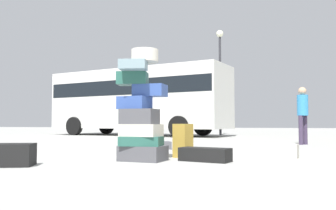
{
  "coord_description": "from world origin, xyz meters",
  "views": [
    {
      "loc": [
        2.02,
        -5.5,
        0.6
      ],
      "look_at": [
        0.14,
        1.46,
        0.97
      ],
      "focal_mm": 38.18,
      "sensor_mm": 36.0,
      "label": 1
    }
  ],
  "objects_px": {
    "suitcase_tower": "(141,113)",
    "suitcase_tan_right_side": "(183,141)",
    "suitcase_black_foreground_far": "(205,155)",
    "person_bearded_onlooker": "(303,110)",
    "parked_bus": "(138,98)",
    "suitcase_black_behind_tower": "(8,155)",
    "suitcase_cream_white_trunk": "(274,151)",
    "lamp_post": "(220,65)",
    "suitcase_charcoal_foreground_near": "(155,145)"
  },
  "relations": [
    {
      "from": "suitcase_cream_white_trunk",
      "to": "lamp_post",
      "type": "height_order",
      "value": "lamp_post"
    },
    {
      "from": "suitcase_tan_right_side",
      "to": "suitcase_tower",
      "type": "bearing_deg",
      "value": -109.54
    },
    {
      "from": "suitcase_black_behind_tower",
      "to": "suitcase_cream_white_trunk",
      "type": "xyz_separation_m",
      "value": [
        3.63,
        2.29,
        -0.04
      ]
    },
    {
      "from": "suitcase_black_foreground_far",
      "to": "lamp_post",
      "type": "distance_m",
      "value": 12.91
    },
    {
      "from": "suitcase_tower",
      "to": "suitcase_cream_white_trunk",
      "type": "height_order",
      "value": "suitcase_tower"
    },
    {
      "from": "suitcase_black_behind_tower",
      "to": "lamp_post",
      "type": "relative_size",
      "value": 0.13
    },
    {
      "from": "suitcase_black_behind_tower",
      "to": "suitcase_charcoal_foreground_near",
      "type": "bearing_deg",
      "value": 54.03
    },
    {
      "from": "suitcase_black_behind_tower",
      "to": "suitcase_tower",
      "type": "bearing_deg",
      "value": 17.11
    },
    {
      "from": "suitcase_black_foreground_far",
      "to": "suitcase_charcoal_foreground_near",
      "type": "height_order",
      "value": "suitcase_black_foreground_far"
    },
    {
      "from": "parked_bus",
      "to": "suitcase_tan_right_side",
      "type": "bearing_deg",
      "value": -51.87
    },
    {
      "from": "person_bearded_onlooker",
      "to": "lamp_post",
      "type": "bearing_deg",
      "value": -119.75
    },
    {
      "from": "person_bearded_onlooker",
      "to": "suitcase_cream_white_trunk",
      "type": "bearing_deg",
      "value": 24.71
    },
    {
      "from": "suitcase_black_behind_tower",
      "to": "person_bearded_onlooker",
      "type": "bearing_deg",
      "value": 34.3
    },
    {
      "from": "suitcase_cream_white_trunk",
      "to": "suitcase_black_foreground_far",
      "type": "relative_size",
      "value": 0.99
    },
    {
      "from": "suitcase_tower",
      "to": "suitcase_black_foreground_far",
      "type": "bearing_deg",
      "value": 8.58
    },
    {
      "from": "suitcase_tower",
      "to": "suitcase_tan_right_side",
      "type": "height_order",
      "value": "suitcase_tower"
    },
    {
      "from": "suitcase_charcoal_foreground_near",
      "to": "lamp_post",
      "type": "distance_m",
      "value": 10.65
    },
    {
      "from": "suitcase_black_behind_tower",
      "to": "suitcase_cream_white_trunk",
      "type": "distance_m",
      "value": 4.29
    },
    {
      "from": "suitcase_tower",
      "to": "suitcase_black_foreground_far",
      "type": "relative_size",
      "value": 2.26
    },
    {
      "from": "suitcase_black_behind_tower",
      "to": "person_bearded_onlooker",
      "type": "distance_m",
      "value": 7.86
    },
    {
      "from": "suitcase_tower",
      "to": "suitcase_charcoal_foreground_near",
      "type": "xyz_separation_m",
      "value": [
        -0.52,
        2.47,
        -0.68
      ]
    },
    {
      "from": "suitcase_black_foreground_far",
      "to": "person_bearded_onlooker",
      "type": "distance_m",
      "value": 5.47
    },
    {
      "from": "parked_bus",
      "to": "lamp_post",
      "type": "height_order",
      "value": "lamp_post"
    },
    {
      "from": "suitcase_charcoal_foreground_near",
      "to": "lamp_post",
      "type": "bearing_deg",
      "value": 65.01
    },
    {
      "from": "suitcase_tower",
      "to": "suitcase_black_behind_tower",
      "type": "xyz_separation_m",
      "value": [
        -1.54,
        -1.19,
        -0.61
      ]
    },
    {
      "from": "person_bearded_onlooker",
      "to": "lamp_post",
      "type": "height_order",
      "value": "lamp_post"
    },
    {
      "from": "person_bearded_onlooker",
      "to": "suitcase_tan_right_side",
      "type": "bearing_deg",
      "value": 8.48
    },
    {
      "from": "parked_bus",
      "to": "lamp_post",
      "type": "distance_m",
      "value": 4.49
    },
    {
      "from": "suitcase_cream_white_trunk",
      "to": "suitcase_charcoal_foreground_near",
      "type": "relative_size",
      "value": 1.1
    },
    {
      "from": "suitcase_charcoal_foreground_near",
      "to": "suitcase_black_behind_tower",
      "type": "bearing_deg",
      "value": -128.73
    },
    {
      "from": "suitcase_black_foreground_far",
      "to": "suitcase_charcoal_foreground_near",
      "type": "relative_size",
      "value": 1.11
    },
    {
      "from": "suitcase_tan_right_side",
      "to": "person_bearded_onlooker",
      "type": "bearing_deg",
      "value": 79.77
    },
    {
      "from": "suitcase_charcoal_foreground_near",
      "to": "suitcase_cream_white_trunk",
      "type": "bearing_deg",
      "value": -50.84
    },
    {
      "from": "suitcase_cream_white_trunk",
      "to": "person_bearded_onlooker",
      "type": "relative_size",
      "value": 0.49
    },
    {
      "from": "suitcase_charcoal_foreground_near",
      "to": "suitcase_tower",
      "type": "bearing_deg",
      "value": -101.19
    },
    {
      "from": "parked_bus",
      "to": "suitcase_cream_white_trunk",
      "type": "bearing_deg",
      "value": -44.04
    },
    {
      "from": "suitcase_black_behind_tower",
      "to": "suitcase_charcoal_foreground_near",
      "type": "relative_size",
      "value": 0.94
    },
    {
      "from": "suitcase_tower",
      "to": "suitcase_tan_right_side",
      "type": "bearing_deg",
      "value": 52.28
    },
    {
      "from": "suitcase_black_foreground_far",
      "to": "parked_bus",
      "type": "height_order",
      "value": "parked_bus"
    },
    {
      "from": "suitcase_tower",
      "to": "suitcase_black_behind_tower",
      "type": "height_order",
      "value": "suitcase_tower"
    },
    {
      "from": "suitcase_black_foreground_far",
      "to": "lamp_post",
      "type": "height_order",
      "value": "lamp_post"
    },
    {
      "from": "suitcase_tan_right_side",
      "to": "suitcase_cream_white_trunk",
      "type": "bearing_deg",
      "value": 32.79
    },
    {
      "from": "suitcase_black_behind_tower",
      "to": "parked_bus",
      "type": "xyz_separation_m",
      "value": [
        -2.49,
        12.12,
        1.68
      ]
    },
    {
      "from": "suitcase_tower",
      "to": "person_bearded_onlooker",
      "type": "bearing_deg",
      "value": 60.22
    },
    {
      "from": "suitcase_tower",
      "to": "suitcase_black_behind_tower",
      "type": "distance_m",
      "value": 2.04
    },
    {
      "from": "suitcase_cream_white_trunk",
      "to": "lamp_post",
      "type": "xyz_separation_m",
      "value": [
        -2.29,
        11.44,
        3.42
      ]
    },
    {
      "from": "suitcase_black_foreground_far",
      "to": "person_bearded_onlooker",
      "type": "height_order",
      "value": "person_bearded_onlooker"
    },
    {
      "from": "suitcase_cream_white_trunk",
      "to": "suitcase_black_behind_tower",
      "type": "bearing_deg",
      "value": -136.1
    },
    {
      "from": "suitcase_black_behind_tower",
      "to": "suitcase_tan_right_side",
      "type": "relative_size",
      "value": 1.15
    },
    {
      "from": "suitcase_tower",
      "to": "suitcase_tan_right_side",
      "type": "distance_m",
      "value": 1.0
    }
  ]
}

